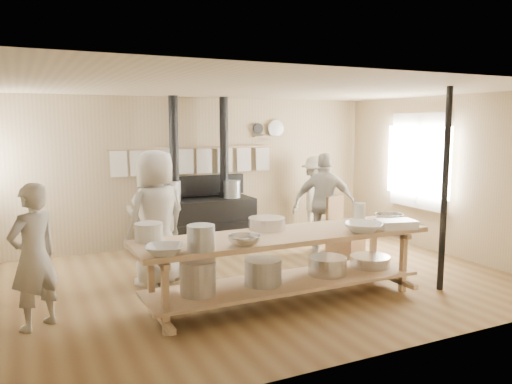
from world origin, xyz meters
The scene contains 23 objects.
ground centered at (0.00, 0.00, 0.00)m, with size 7.00×7.00×0.00m, color brown.
room_shell centered at (0.00, 0.00, 1.62)m, with size 7.00×7.00×7.00m.
window_right centered at (3.47, 0.60, 1.50)m, with size 0.09×1.50×1.65m.
stove centered at (-0.01, 2.12, 0.52)m, with size 1.90×0.75×2.60m.
towel_rail centered at (0.00, 2.40, 1.55)m, with size 3.00×0.04×0.47m.
back_wall_shelf centered at (1.46, 2.43, 2.00)m, with size 0.63×0.14×0.32m.
prep_table centered at (-0.01, -0.90, 0.52)m, with size 3.60×0.90×0.85m.
support_post centered at (2.05, -1.35, 1.30)m, with size 0.08×0.08×2.60m, color black.
cook_far_left centered at (-2.73, -0.43, 0.77)m, with size 0.56×0.37×1.54m, color #AFA89B.
cook_left centered at (-1.13, 0.74, 0.87)m, with size 0.85×0.66×1.75m, color #AFA89B.
cook_center centered at (-1.21, 0.45, 0.90)m, with size 0.88×0.57×1.81m, color #AFA89B.
cook_right centered at (1.75, 0.92, 0.83)m, with size 0.97×0.41×1.66m, color #AFA89B.
cook_by_window centered at (2.22, 1.95, 0.77)m, with size 1.00×0.57×1.54m, color #AFA89B.
chair centered at (1.82, 0.45, 0.29)m, with size 0.61×0.61×1.00m.
bowl_white_a centered at (-1.55, -1.23, 0.90)m, with size 0.39×0.39×0.10m, color silver.
bowl_steel_a centered at (-0.69, -1.23, 0.90)m, with size 0.35×0.35×0.11m, color silver.
bowl_white_b centered at (0.88, -1.23, 0.91)m, with size 0.46×0.46×0.11m, color silver.
bowl_steel_b centered at (1.55, -0.90, 0.91)m, with size 0.36×0.36×0.11m, color silver.
roasting_pan centered at (1.38, -1.23, 0.90)m, with size 0.46×0.31×0.10m, color #B2B2B7.
mixing_bowl_large centered at (-0.10, -0.60, 0.92)m, with size 0.46×0.46×0.15m, color silver.
bucket_galv centered at (-1.17, -1.23, 0.98)m, with size 0.29×0.29×0.26m, color gray.
deep_bowl_enamel centered at (-1.55, -0.57, 0.95)m, with size 0.31×0.31×0.20m, color silver.
pitcher centered at (1.29, -0.62, 0.97)m, with size 0.15×0.15×0.24m, color silver.
Camera 1 is at (-2.81, -5.97, 2.13)m, focal length 35.00 mm.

